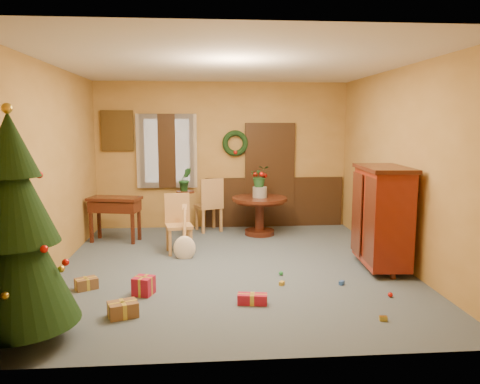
{
  "coord_description": "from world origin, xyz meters",
  "views": [
    {
      "loc": [
        -0.41,
        -6.62,
        2.08
      ],
      "look_at": [
        0.16,
        0.4,
        1.05
      ],
      "focal_mm": 35.0,
      "sensor_mm": 36.0,
      "label": 1
    }
  ],
  "objects": [
    {
      "name": "guitar",
      "position": [
        -0.7,
        0.48,
        0.41
      ],
      "size": [
        0.49,
        0.6,
        0.79
      ],
      "primitive_type": null,
      "rotation": [
        -0.49,
        0.0,
        -0.31
      ],
      "color": "beige",
      "rests_on": "floor"
    },
    {
      "name": "toy_b",
      "position": [
        0.66,
        -0.45,
        0.03
      ],
      "size": [
        0.06,
        0.06,
        0.06
      ],
      "primitive_type": "sphere",
      "color": "#258740",
      "rests_on": "floor"
    },
    {
      "name": "toy_c",
      "position": [
        0.6,
        -0.85,
        0.03
      ],
      "size": [
        0.09,
        0.09,
        0.05
      ],
      "primitive_type": "cube",
      "rotation": [
        0.0,
        0.0,
        0.97
      ],
      "color": "gold",
      "rests_on": "floor"
    },
    {
      "name": "centerpiece_plant",
      "position": [
        0.66,
        1.97,
        1.11
      ],
      "size": [
        0.36,
        0.31,
        0.4
      ],
      "primitive_type": "imported",
      "color": "#1E4C23",
      "rests_on": "urn"
    },
    {
      "name": "gift_d",
      "position": [
        0.15,
        -1.45,
        0.06
      ],
      "size": [
        0.36,
        0.19,
        0.12
      ],
      "color": "#A7162F",
      "rests_on": "floor"
    },
    {
      "name": "room_envelope",
      "position": [
        0.21,
        2.7,
        1.12
      ],
      "size": [
        5.5,
        5.5,
        5.5
      ],
      "color": "#3B4C56",
      "rests_on": "ground"
    },
    {
      "name": "christmas_tree",
      "position": [
        -2.15,
        -2.22,
        1.07
      ],
      "size": [
        1.1,
        1.1,
        2.27
      ],
      "color": "#382111",
      "rests_on": "floor"
    },
    {
      "name": "toy_e",
      "position": [
        1.49,
        -2.03,
        0.03
      ],
      "size": [
        0.09,
        0.06,
        0.05
      ],
      "primitive_type": "cube",
      "rotation": [
        0.0,
        0.0,
        -0.12
      ],
      "color": "gold",
      "rests_on": "floor"
    },
    {
      "name": "sideboard",
      "position": [
        2.15,
        -0.25,
        0.8
      ],
      "size": [
        0.68,
        1.19,
        1.49
      ],
      "color": "#541509",
      "rests_on": "floor"
    },
    {
      "name": "urn",
      "position": [
        0.66,
        1.97,
        0.81
      ],
      "size": [
        0.27,
        0.27,
        0.2
      ],
      "primitive_type": "cylinder",
      "color": "slate",
      "rests_on": "dining_table"
    },
    {
      "name": "toy_d",
      "position": [
        1.84,
        -1.37,
        0.03
      ],
      "size": [
        0.06,
        0.06,
        0.06
      ],
      "primitive_type": "sphere",
      "color": "red",
      "rests_on": "floor"
    },
    {
      "name": "toy_a",
      "position": [
        1.39,
        -0.89,
        0.03
      ],
      "size": [
        0.09,
        0.09,
        0.05
      ],
      "primitive_type": "cube",
      "rotation": [
        0.0,
        0.0,
        0.86
      ],
      "color": "#244B9F",
      "rests_on": "floor"
    },
    {
      "name": "plant_stand",
      "position": [
        -0.72,
        1.88,
        0.54
      ],
      "size": [
        0.34,
        0.34,
        0.86
      ],
      "color": "black",
      "rests_on": "floor"
    },
    {
      "name": "gift_c",
      "position": [
        -1.89,
        -0.78,
        0.07
      ],
      "size": [
        0.32,
        0.29,
        0.14
      ],
      "color": "brown",
      "rests_on": "floor"
    },
    {
      "name": "chair_near",
      "position": [
        -0.81,
        0.91,
        0.51
      ],
      "size": [
        0.48,
        0.48,
        0.95
      ],
      "color": "#A06B40",
      "rests_on": "floor"
    },
    {
      "name": "gift_b",
      "position": [
        -1.14,
        -1.04,
        0.11
      ],
      "size": [
        0.29,
        0.29,
        0.23
      ],
      "color": "#A7162F",
      "rests_on": "floor"
    },
    {
      "name": "writing_desk",
      "position": [
        -1.96,
        1.68,
        0.6
      ],
      "size": [
        0.97,
        0.63,
        0.8
      ],
      "color": "black",
      "rests_on": "floor"
    },
    {
      "name": "dining_table",
      "position": [
        0.66,
        1.97,
        0.5
      ],
      "size": [
        1.04,
        1.04,
        0.71
      ],
      "color": "black",
      "rests_on": "floor"
    },
    {
      "name": "gift_a",
      "position": [
        -1.29,
        -1.69,
        0.08
      ],
      "size": [
        0.36,
        0.32,
        0.17
      ],
      "color": "brown",
      "rests_on": "floor"
    },
    {
      "name": "chair_far",
      "position": [
        -0.27,
        2.3,
        0.56
      ],
      "size": [
        0.59,
        0.59,
        1.05
      ],
      "color": "#A06B40",
      "rests_on": "floor"
    },
    {
      "name": "stand_plant",
      "position": [
        -0.72,
        1.88,
        1.08
      ],
      "size": [
        0.29,
        0.26,
        0.43
      ],
      "primitive_type": "imported",
      "rotation": [
        0.0,
        0.0,
        0.35
      ],
      "color": "#19471E",
      "rests_on": "plant_stand"
    }
  ]
}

